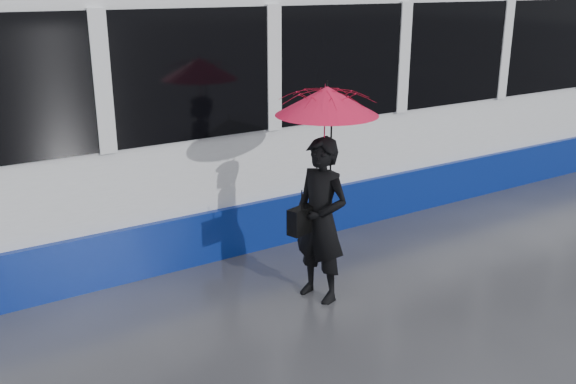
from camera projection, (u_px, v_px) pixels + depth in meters
ground at (297, 294)px, 6.81m from camera, size 90.00×90.00×0.00m
rails at (197, 223)px, 8.81m from camera, size 34.00×1.51×0.02m
tram at (116, 113)px, 7.78m from camera, size 26.00×2.56×3.35m
woman at (321, 220)px, 6.50m from camera, size 0.57×0.71×1.71m
umbrella at (327, 121)px, 6.20m from camera, size 1.24×1.24×1.16m
handbag at (302, 220)px, 6.39m from camera, size 0.33×0.21×0.45m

